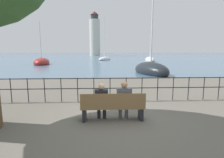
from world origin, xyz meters
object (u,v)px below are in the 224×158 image
object	(u,v)px
sailboat_3	(151,70)
harbor_lighthouse	(95,36)
seated_person_left	(102,100)
sailboat_1	(105,59)
seated_person_right	(124,99)
park_bench	(113,107)
sailboat_4	(42,62)
sailboat_2	(150,60)

from	to	relation	value
sailboat_3	harbor_lighthouse	world-z (taller)	harbor_lighthouse
seated_person_left	sailboat_1	bearing A→B (deg)	89.31
seated_person_right	park_bench	bearing A→B (deg)	-167.75
park_bench	sailboat_3	world-z (taller)	sailboat_3
seated_person_left	harbor_lighthouse	bearing A→B (deg)	92.67
seated_person_right	sailboat_1	world-z (taller)	sailboat_1
sailboat_3	sailboat_4	world-z (taller)	sailboat_3
sailboat_1	sailboat_4	world-z (taller)	sailboat_1
park_bench	sailboat_4	size ratio (longest dim) A/B	0.25
sailboat_3	park_bench	bearing A→B (deg)	-122.84
sailboat_3	sailboat_1	bearing A→B (deg)	85.39
seated_person_left	sailboat_1	size ratio (longest dim) A/B	0.10
park_bench	harbor_lighthouse	world-z (taller)	harbor_lighthouse
seated_person_right	harbor_lighthouse	size ratio (longest dim) A/B	0.05
seated_person_right	sailboat_4	xyz separation A→B (m)	(-11.53, 26.27, -0.33)
park_bench	sailboat_1	distance (m)	43.74
seated_person_left	harbor_lighthouse	xyz separation A→B (m)	(-4.72, 101.31, 11.36)
seated_person_right	sailboat_2	xyz separation A→B (m)	(10.58, 36.28, -0.35)
sailboat_2	seated_person_right	bearing A→B (deg)	-100.45
sailboat_2	harbor_lighthouse	world-z (taller)	harbor_lighthouse
sailboat_2	sailboat_4	world-z (taller)	sailboat_4
sailboat_1	sailboat_2	distance (m)	13.05
sailboat_3	harbor_lighthouse	bearing A→B (deg)	83.74
park_bench	seated_person_left	bearing A→B (deg)	167.13
seated_person_right	sailboat_1	bearing A→B (deg)	90.24
seated_person_left	harbor_lighthouse	world-z (taller)	harbor_lighthouse
harbor_lighthouse	sailboat_1	bearing A→B (deg)	-84.80
sailboat_3	sailboat_4	xyz separation A→B (m)	(-15.67, 14.32, -0.01)
park_bench	harbor_lighthouse	xyz separation A→B (m)	(-5.08, 101.39, 11.58)
sailboat_3	sailboat_4	size ratio (longest dim) A/B	1.23
sailboat_1	sailboat_3	size ratio (longest dim) A/B	1.27
park_bench	seated_person_left	world-z (taller)	seated_person_left
seated_person_left	sailboat_2	bearing A→B (deg)	72.72
seated_person_right	sailboat_4	bearing A→B (deg)	113.70
sailboat_1	sailboat_2	world-z (taller)	sailboat_1
sailboat_1	harbor_lighthouse	distance (m)	59.06
sailboat_4	sailboat_3	bearing A→B (deg)	-52.90
park_bench	sailboat_2	distance (m)	37.97
sailboat_3	seated_person_right	bearing A→B (deg)	-121.45
sailboat_2	sailboat_4	size ratio (longest dim) A/B	0.99
seated_person_left	seated_person_right	xyz separation A→B (m)	(0.71, -0.00, 0.03)
park_bench	sailboat_3	xyz separation A→B (m)	(4.49, 12.02, -0.07)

